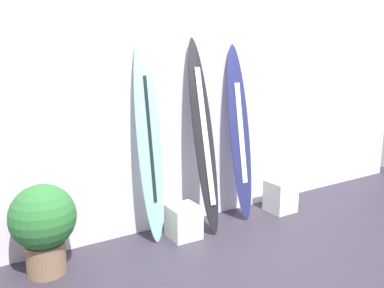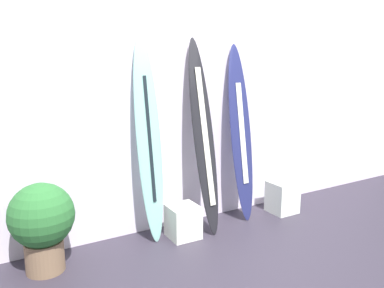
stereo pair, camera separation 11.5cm
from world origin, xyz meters
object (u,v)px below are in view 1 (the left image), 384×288
(surfboard_seafoam, at_px, (149,141))
(surfboard_charcoal, at_px, (203,137))
(surfboard_navy, at_px, (240,133))
(display_block_left, at_px, (184,222))
(potted_plant, at_px, (43,223))
(display_block_center, at_px, (280,196))

(surfboard_seafoam, height_order, surfboard_charcoal, surfboard_seafoam)
(surfboard_charcoal, height_order, surfboard_navy, surfboard_charcoal)
(surfboard_seafoam, relative_size, display_block_left, 6.12)
(surfboard_navy, xyz_separation_m, potted_plant, (-2.20, -0.13, -0.54))
(surfboard_navy, relative_size, display_block_left, 5.86)
(display_block_left, height_order, potted_plant, potted_plant)
(potted_plant, bearing_deg, surfboard_seafoam, 7.67)
(surfboard_charcoal, distance_m, display_block_center, 1.37)
(surfboard_charcoal, height_order, display_block_left, surfboard_charcoal)
(surfboard_charcoal, distance_m, display_block_left, 0.90)
(display_block_center, bearing_deg, surfboard_seafoam, 174.31)
(display_block_center, xyz_separation_m, potted_plant, (-2.73, 0.02, 0.27))
(surfboard_seafoam, distance_m, display_block_left, 0.91)
(potted_plant, bearing_deg, surfboard_navy, 3.33)
(display_block_center, distance_m, potted_plant, 2.75)
(surfboard_seafoam, distance_m, potted_plant, 1.22)
(surfboard_navy, height_order, display_block_left, surfboard_navy)
(surfboard_charcoal, relative_size, display_block_left, 6.03)
(display_block_center, bearing_deg, surfboard_navy, 164.43)
(display_block_left, distance_m, display_block_center, 1.37)
(surfboard_charcoal, bearing_deg, display_block_center, -3.92)
(surfboard_charcoal, height_order, potted_plant, surfboard_charcoal)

